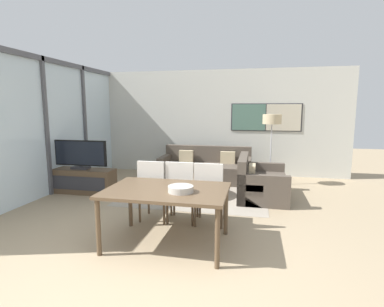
# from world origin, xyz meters

# --- Properties ---
(ground_plane) EXTENTS (24.00, 24.00, 0.00)m
(ground_plane) POSITION_xyz_m (0.00, 0.00, 0.00)
(ground_plane) COLOR #9E896B
(wall_back) EXTENTS (7.07, 0.09, 2.80)m
(wall_back) POSITION_xyz_m (0.05, 5.60, 1.41)
(wall_back) COLOR silver
(wall_back) RESTS_ON ground_plane
(window_wall_left) EXTENTS (0.07, 5.60, 2.80)m
(window_wall_left) POSITION_xyz_m (-3.03, 2.80, 1.53)
(window_wall_left) COLOR silver
(window_wall_left) RESTS_ON ground_plane
(area_rug) EXTENTS (2.91, 2.06, 0.01)m
(area_rug) POSITION_xyz_m (-0.05, 3.37, 0.00)
(area_rug) COLOR gray
(area_rug) RESTS_ON ground_plane
(tv_console) EXTENTS (1.44, 0.45, 0.51)m
(tv_console) POSITION_xyz_m (-2.45, 3.06, 0.26)
(tv_console) COLOR brown
(tv_console) RESTS_ON ground_plane
(television) EXTENTS (1.20, 0.20, 0.61)m
(television) POSITION_xyz_m (-2.45, 3.06, 0.82)
(television) COLOR #2D2D33
(television) RESTS_ON tv_console
(sofa_main) EXTENTS (2.21, 0.94, 0.83)m
(sofa_main) POSITION_xyz_m (-0.05, 4.72, 0.27)
(sofa_main) COLOR #51473D
(sofa_main) RESTS_ON ground_plane
(sofa_side) EXTENTS (0.94, 1.40, 0.83)m
(sofa_side) POSITION_xyz_m (1.23, 3.50, 0.27)
(sofa_side) COLOR #51473D
(sofa_side) RESTS_ON ground_plane
(coffee_table) EXTENTS (1.05, 1.05, 0.37)m
(coffee_table) POSITION_xyz_m (-0.05, 3.37, 0.28)
(coffee_table) COLOR brown
(coffee_table) RESTS_ON ground_plane
(dining_table) EXTENTS (1.57, 1.07, 0.75)m
(dining_table) POSITION_xyz_m (0.05, 1.09, 0.68)
(dining_table) COLOR brown
(dining_table) RESTS_ON ground_plane
(dining_chair_left) EXTENTS (0.46, 0.46, 0.98)m
(dining_chair_left) POSITION_xyz_m (-0.40, 1.84, 0.53)
(dining_chair_left) COLOR beige
(dining_chair_left) RESTS_ON ground_plane
(dining_chair_centre) EXTENTS (0.46, 0.46, 0.98)m
(dining_chair_centre) POSITION_xyz_m (0.05, 1.86, 0.53)
(dining_chair_centre) COLOR beige
(dining_chair_centre) RESTS_ON ground_plane
(dining_chair_right) EXTENTS (0.46, 0.46, 0.98)m
(dining_chair_right) POSITION_xyz_m (0.49, 1.84, 0.53)
(dining_chair_right) COLOR beige
(dining_chair_right) RESTS_ON ground_plane
(fruit_bowl) EXTENTS (0.32, 0.32, 0.08)m
(fruit_bowl) POSITION_xyz_m (0.26, 0.98, 0.79)
(fruit_bowl) COLOR #B7B2A8
(fruit_bowl) RESTS_ON dining_table
(floor_lamp) EXTENTS (0.42, 0.42, 1.65)m
(floor_lamp) POSITION_xyz_m (1.50, 4.60, 1.45)
(floor_lamp) COLOR #2D2D33
(floor_lamp) RESTS_ON ground_plane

